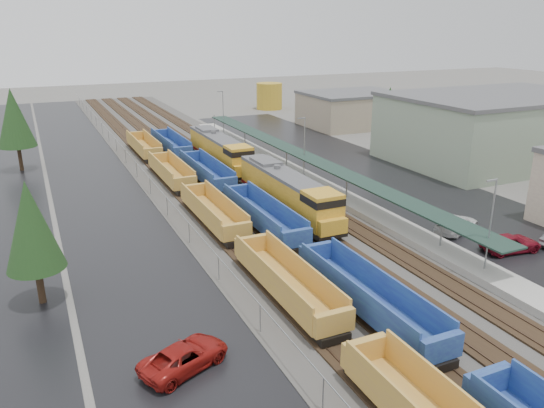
{
  "coord_description": "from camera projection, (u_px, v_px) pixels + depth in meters",
  "views": [
    {
      "loc": [
        -21.1,
        -7.11,
        18.68
      ],
      "look_at": [
        -0.59,
        37.67,
        2.0
      ],
      "focal_mm": 35.0,
      "sensor_mm": 36.0,
      "label": 1
    }
  ],
  "objects": [
    {
      "name": "tree_west_near",
      "position": [
        31.0,
        226.0,
        35.73
      ],
      "size": [
        3.96,
        3.96,
        9.0
      ],
      "color": "#332316",
      "rests_on": "ground"
    },
    {
      "name": "station_platform",
      "position": [
        304.0,
        174.0,
        67.01
      ],
      "size": [
        3.0,
        80.0,
        8.0
      ],
      "color": "#9E9B93",
      "rests_on": "ground"
    },
    {
      "name": "well_string_yellow",
      "position": [
        244.0,
        242.0,
        44.87
      ],
      "size": [
        2.77,
        95.79,
        2.46
      ],
      "color": "gold",
      "rests_on": "ground"
    },
    {
      "name": "tree_east",
      "position": [
        389.0,
        111.0,
        79.35
      ],
      "size": [
        4.4,
        4.4,
        10.0
      ],
      "color": "#332316",
      "rests_on": "ground"
    },
    {
      "name": "parked_car_east_b",
      "position": [
        511.0,
        243.0,
        45.91
      ],
      "size": [
        3.16,
        5.57,
        1.47
      ],
      "primitive_type": "imported",
      "rotation": [
        0.0,
        0.0,
        1.43
      ],
      "color": "maroon",
      "rests_on": "ground"
    },
    {
      "name": "ballast_strip",
      "position": [
        208.0,
        169.0,
        72.09
      ],
      "size": [
        20.0,
        160.0,
        0.08
      ],
      "primitive_type": "cube",
      "color": "#302D2B",
      "rests_on": "ground"
    },
    {
      "name": "east_commuter_lot",
      "position": [
        366.0,
        172.0,
        70.99
      ],
      "size": [
        16.0,
        100.0,
        0.02
      ],
      "primitive_type": "cube",
      "color": "black",
      "rests_on": "ground"
    },
    {
      "name": "locomotive_lead",
      "position": [
        288.0,
        192.0,
        54.31
      ],
      "size": [
        3.0,
        19.79,
        4.48
      ],
      "color": "black",
      "rests_on": "ground"
    },
    {
      "name": "locomotive_trail",
      "position": [
        220.0,
        151.0,
        72.39
      ],
      "size": [
        3.0,
        19.79,
        4.48
      ],
      "color": "black",
      "rests_on": "ground"
    },
    {
      "name": "west_road",
      "position": [
        4.0,
        192.0,
        62.24
      ],
      "size": [
        9.0,
        160.0,
        0.02
      ],
      "primitive_type": "cube",
      "color": "black",
      "rests_on": "ground"
    },
    {
      "name": "parked_car_east_c",
      "position": [
        456.0,
        224.0,
        50.16
      ],
      "size": [
        3.9,
        5.97,
        1.61
      ],
      "primitive_type": "imported",
      "rotation": [
        0.0,
        0.0,
        1.9
      ],
      "color": "silver",
      "rests_on": "ground"
    },
    {
      "name": "west_parking_lot",
      "position": [
        93.0,
        182.0,
        66.19
      ],
      "size": [
        10.0,
        160.0,
        0.02
      ],
      "primitive_type": "cube",
      "color": "black",
      "rests_on": "ground"
    },
    {
      "name": "chainlink_fence",
      "position": [
        139.0,
        168.0,
        66.5
      ],
      "size": [
        0.08,
        160.04,
        2.02
      ],
      "color": "gray",
      "rests_on": "ground"
    },
    {
      "name": "parked_car_west_c",
      "position": [
        185.0,
        357.0,
        30.17
      ],
      "size": [
        4.43,
        5.96,
        1.51
      ],
      "primitive_type": "imported",
      "rotation": [
        0.0,
        0.0,
        1.98
      ],
      "color": "maroon",
      "rests_on": "ground"
    },
    {
      "name": "distant_hills",
      "position": [
        198.0,
        72.0,
        219.53
      ],
      "size": [
        301.0,
        140.0,
        25.2
      ],
      "color": "#435542",
      "rests_on": "ground"
    },
    {
      "name": "trackbed",
      "position": [
        208.0,
        168.0,
        72.06
      ],
      "size": [
        14.6,
        160.0,
        0.22
      ],
      "color": "black",
      "rests_on": "ground"
    },
    {
      "name": "industrial_buildings",
      "position": [
        498.0,
        135.0,
        73.45
      ],
      "size": [
        32.52,
        75.3,
        9.5
      ],
      "color": "tan",
      "rests_on": "ground"
    },
    {
      "name": "well_string_blue",
      "position": [
        306.0,
        250.0,
        43.3
      ],
      "size": [
        2.84,
        103.15,
        2.52
      ],
      "color": "navy",
      "rests_on": "ground"
    },
    {
      "name": "tree_west_far",
      "position": [
        14.0,
        118.0,
        69.36
      ],
      "size": [
        4.84,
        4.84,
        11.0
      ],
      "color": "#332316",
      "rests_on": "ground"
    },
    {
      "name": "storage_tank",
      "position": [
        269.0,
        96.0,
        123.1
      ],
      "size": [
        5.96,
        5.96,
        5.96
      ],
      "primitive_type": "cylinder",
      "color": "gold",
      "rests_on": "ground"
    }
  ]
}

